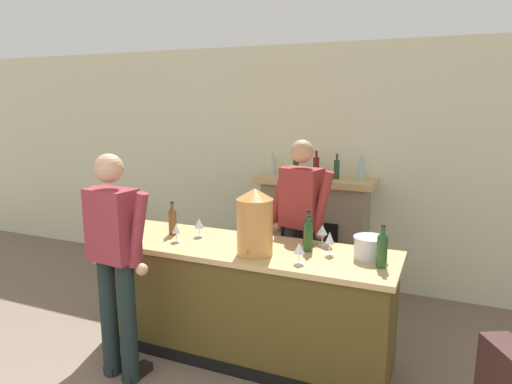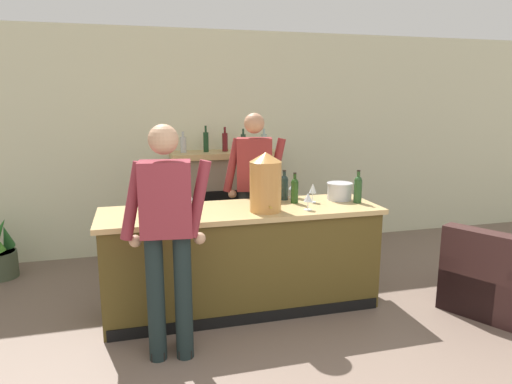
{
  "view_description": "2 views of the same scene",
  "coord_description": "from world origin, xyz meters",
  "px_view_note": "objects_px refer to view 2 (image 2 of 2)",
  "views": [
    {
      "loc": [
        1.46,
        -0.68,
        2.11
      ],
      "look_at": [
        -0.09,
        2.94,
        1.33
      ],
      "focal_mm": 32.0,
      "sensor_mm": 36.0,
      "label": 1
    },
    {
      "loc": [
        -0.96,
        -1.33,
        1.92
      ],
      "look_at": [
        0.13,
        2.76,
        1.05
      ],
      "focal_mm": 32.0,
      "sensor_mm": 36.0,
      "label": 2
    }
  ],
  "objects_px": {
    "person_bartender": "(254,189)",
    "wine_glass_mid_counter": "(293,186)",
    "ice_bucket_steel": "(340,191)",
    "wine_bottle_port_short": "(161,197)",
    "person_customer": "(167,234)",
    "wine_glass_back_row": "(189,197)",
    "wine_bottle_riesling_slim": "(284,186)",
    "wine_bottle_merlot_tall": "(358,188)",
    "wine_bottle_burgundy_dark": "(295,189)",
    "armchair_black": "(495,284)",
    "wine_glass_front_left": "(308,198)",
    "wine_glass_by_dispenser": "(180,203)",
    "fireplace_stone": "(225,201)",
    "wine_glass_near_bucket": "(313,189)",
    "copper_dispenser": "(266,182)"
  },
  "relations": [
    {
      "from": "armchair_black",
      "to": "wine_bottle_port_short",
      "type": "bearing_deg",
      "value": 165.8
    },
    {
      "from": "person_customer",
      "to": "wine_glass_near_bucket",
      "type": "relative_size",
      "value": 9.56
    },
    {
      "from": "wine_bottle_merlot_tall",
      "to": "armchair_black",
      "type": "bearing_deg",
      "value": -29.72
    },
    {
      "from": "ice_bucket_steel",
      "to": "wine_bottle_port_short",
      "type": "bearing_deg",
      "value": -178.37
    },
    {
      "from": "person_customer",
      "to": "wine_glass_back_row",
      "type": "relative_size",
      "value": 10.69
    },
    {
      "from": "armchair_black",
      "to": "wine_bottle_riesling_slim",
      "type": "relative_size",
      "value": 3.59
    },
    {
      "from": "wine_bottle_merlot_tall",
      "to": "wine_bottle_burgundy_dark",
      "type": "bearing_deg",
      "value": 166.37
    },
    {
      "from": "armchair_black",
      "to": "wine_bottle_riesling_slim",
      "type": "distance_m",
      "value": 2.13
    },
    {
      "from": "copper_dispenser",
      "to": "wine_bottle_port_short",
      "type": "height_order",
      "value": "copper_dispenser"
    },
    {
      "from": "wine_bottle_port_short",
      "to": "wine_glass_back_row",
      "type": "distance_m",
      "value": 0.25
    },
    {
      "from": "armchair_black",
      "to": "wine_glass_near_bucket",
      "type": "height_order",
      "value": "wine_glass_near_bucket"
    },
    {
      "from": "fireplace_stone",
      "to": "ice_bucket_steel",
      "type": "bearing_deg",
      "value": -60.32
    },
    {
      "from": "fireplace_stone",
      "to": "wine_glass_near_bucket",
      "type": "distance_m",
      "value": 1.68
    },
    {
      "from": "ice_bucket_steel",
      "to": "wine_glass_near_bucket",
      "type": "xyz_separation_m",
      "value": [
        -0.3,
        -0.04,
        0.04
      ]
    },
    {
      "from": "wine_bottle_riesling_slim",
      "to": "wine_glass_front_left",
      "type": "height_order",
      "value": "wine_bottle_riesling_slim"
    },
    {
      "from": "ice_bucket_steel",
      "to": "wine_bottle_burgundy_dark",
      "type": "bearing_deg",
      "value": -177.31
    },
    {
      "from": "wine_glass_near_bucket",
      "to": "wine_glass_mid_counter",
      "type": "height_order",
      "value": "wine_glass_near_bucket"
    },
    {
      "from": "person_customer",
      "to": "wine_glass_near_bucket",
      "type": "height_order",
      "value": "person_customer"
    },
    {
      "from": "armchair_black",
      "to": "wine_glass_back_row",
      "type": "distance_m",
      "value": 2.9
    },
    {
      "from": "wine_bottle_port_short",
      "to": "wine_glass_mid_counter",
      "type": "distance_m",
      "value": 1.32
    },
    {
      "from": "armchair_black",
      "to": "wine_glass_by_dispenser",
      "type": "distance_m",
      "value": 2.94
    },
    {
      "from": "wine_bottle_merlot_tall",
      "to": "wine_glass_mid_counter",
      "type": "distance_m",
      "value": 0.63
    },
    {
      "from": "wine_bottle_riesling_slim",
      "to": "wine_glass_back_row",
      "type": "distance_m",
      "value": 0.96
    },
    {
      "from": "wine_glass_back_row",
      "to": "person_customer",
      "type": "bearing_deg",
      "value": -107.54
    },
    {
      "from": "wine_bottle_burgundy_dark",
      "to": "wine_glass_front_left",
      "type": "bearing_deg",
      "value": -86.35
    },
    {
      "from": "copper_dispenser",
      "to": "wine_bottle_riesling_slim",
      "type": "xyz_separation_m",
      "value": [
        0.31,
        0.4,
        -0.13
      ]
    },
    {
      "from": "wine_bottle_riesling_slim",
      "to": "wine_bottle_port_short",
      "type": "height_order",
      "value": "wine_bottle_port_short"
    },
    {
      "from": "wine_glass_back_row",
      "to": "wine_glass_near_bucket",
      "type": "xyz_separation_m",
      "value": [
        1.17,
        -0.03,
        0.01
      ]
    },
    {
      "from": "person_customer",
      "to": "wine_glass_by_dispenser",
      "type": "height_order",
      "value": "person_customer"
    },
    {
      "from": "wine_bottle_merlot_tall",
      "to": "wine_bottle_burgundy_dark",
      "type": "relative_size",
      "value": 1.07
    },
    {
      "from": "person_bartender",
      "to": "wine_glass_mid_counter",
      "type": "xyz_separation_m",
      "value": [
        0.3,
        -0.36,
        0.08
      ]
    },
    {
      "from": "ice_bucket_steel",
      "to": "wine_glass_mid_counter",
      "type": "distance_m",
      "value": 0.46
    },
    {
      "from": "wine_glass_back_row",
      "to": "fireplace_stone",
      "type": "bearing_deg",
      "value": 67.45
    },
    {
      "from": "person_customer",
      "to": "ice_bucket_steel",
      "type": "distance_m",
      "value": 1.91
    },
    {
      "from": "wine_bottle_riesling_slim",
      "to": "wine_glass_mid_counter",
      "type": "height_order",
      "value": "wine_bottle_riesling_slim"
    },
    {
      "from": "person_customer",
      "to": "wine_bottle_riesling_slim",
      "type": "xyz_separation_m",
      "value": [
        1.2,
        0.95,
        0.11
      ]
    },
    {
      "from": "person_bartender",
      "to": "wine_bottle_merlot_tall",
      "type": "xyz_separation_m",
      "value": [
        0.83,
        -0.71,
        0.1
      ]
    },
    {
      "from": "armchair_black",
      "to": "wine_bottle_merlot_tall",
      "type": "distance_m",
      "value": 1.51
    },
    {
      "from": "armchair_black",
      "to": "fireplace_stone",
      "type": "bearing_deg",
      "value": 132.06
    },
    {
      "from": "wine_bottle_riesling_slim",
      "to": "wine_glass_back_row",
      "type": "bearing_deg",
      "value": -170.91
    },
    {
      "from": "wine_bottle_riesling_slim",
      "to": "wine_glass_by_dispenser",
      "type": "relative_size",
      "value": 1.9
    },
    {
      "from": "wine_bottle_merlot_tall",
      "to": "wine_glass_by_dispenser",
      "type": "height_order",
      "value": "wine_bottle_merlot_tall"
    },
    {
      "from": "wine_bottle_riesling_slim",
      "to": "wine_bottle_burgundy_dark",
      "type": "distance_m",
      "value": 0.17
    },
    {
      "from": "wine_bottle_burgundy_dark",
      "to": "wine_glass_front_left",
      "type": "distance_m",
      "value": 0.3
    },
    {
      "from": "person_customer",
      "to": "wine_bottle_port_short",
      "type": "distance_m",
      "value": 0.77
    },
    {
      "from": "copper_dispenser",
      "to": "wine_bottle_port_short",
      "type": "bearing_deg",
      "value": 166.47
    },
    {
      "from": "person_customer",
      "to": "wine_bottle_riesling_slim",
      "type": "relative_size",
      "value": 5.97
    },
    {
      "from": "fireplace_stone",
      "to": "wine_bottle_merlot_tall",
      "type": "xyz_separation_m",
      "value": [
        0.96,
        -1.65,
        0.43
      ]
    },
    {
      "from": "armchair_black",
      "to": "wine_bottle_merlot_tall",
      "type": "height_order",
      "value": "wine_bottle_merlot_tall"
    },
    {
      "from": "wine_bottle_port_short",
      "to": "armchair_black",
      "type": "bearing_deg",
      "value": -14.2
    }
  ]
}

